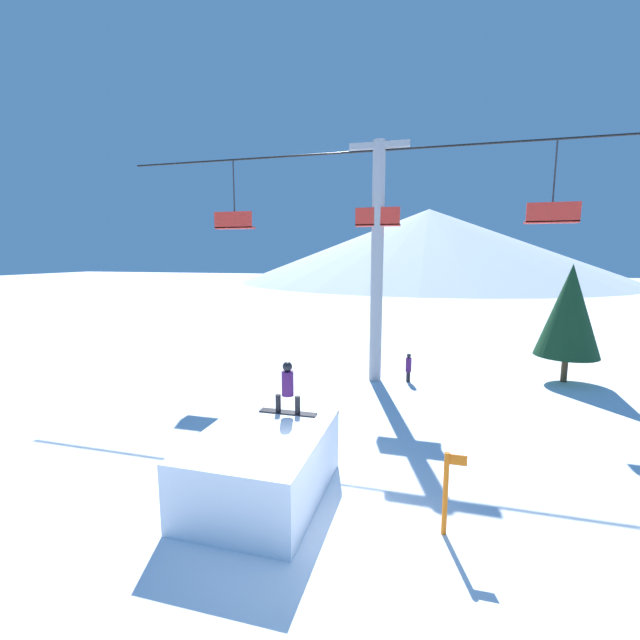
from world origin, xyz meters
name	(u,v)px	position (x,y,z in m)	size (l,w,h in m)	color
ground_plane	(308,530)	(0.00, 0.00, 0.00)	(220.00, 220.00, 0.00)	white
mountain_ridge	(428,245)	(0.00, 86.55, 7.41)	(77.72, 77.72, 14.83)	silver
snow_ramp	(262,465)	(-1.32, 0.87, 0.74)	(2.62, 3.65, 1.47)	white
snowboarder	(288,388)	(-1.17, 2.17, 2.12)	(1.44, 0.29, 1.30)	black
chairlift	(377,248)	(-0.19, 10.49, 5.61)	(22.62, 0.51, 9.86)	#9E9EA3
pine_tree_near	(570,311)	(7.58, 12.36, 3.05)	(2.53, 2.53, 4.99)	#4C3823
trail_marker	(446,491)	(2.58, 0.58, 0.89)	(0.41, 0.10, 1.66)	orange
distant_skier	(409,367)	(1.21, 10.59, 0.67)	(0.24, 0.24, 1.23)	black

